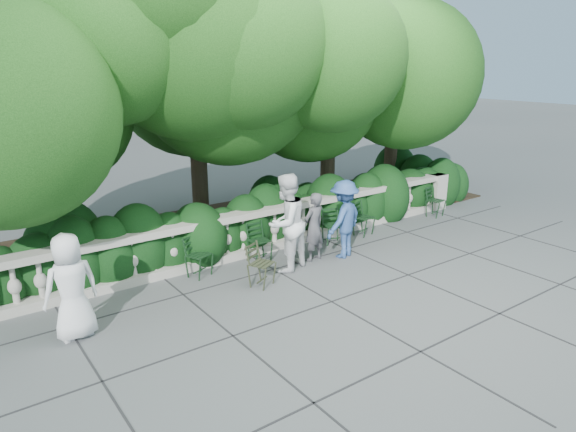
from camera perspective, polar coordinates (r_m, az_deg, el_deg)
ground at (r=10.19m, az=3.32°, el=-6.72°), size 90.00×90.00×0.00m
balustrade at (r=11.37m, az=-2.37°, el=-1.52°), size 12.00×0.44×1.00m
shrub_hedge at (r=12.49m, az=-5.39°, el=-2.21°), size 15.00×2.60×1.70m
tree_canopy at (r=12.32m, az=-3.55°, el=16.35°), size 15.04×6.52×6.78m
chair_a at (r=10.25m, az=-9.16°, el=-6.78°), size 0.58×0.61×0.84m
chair_b at (r=10.85m, az=-2.72°, el=-5.19°), size 0.44×0.48×0.84m
chair_d at (r=12.57m, az=8.87°, el=-2.23°), size 0.53×0.56×0.84m
chair_e at (r=11.86m, az=5.19°, el=-3.26°), size 0.58×0.60×0.84m
chair_f at (r=14.48m, az=16.46°, el=-0.14°), size 0.53×0.56×0.84m
chair_weathered at (r=9.73m, az=-2.18°, el=-7.90°), size 0.60×0.62×0.84m
person_businessman at (r=8.40m, az=-22.97°, el=-7.25°), size 0.87×0.61×1.67m
person_woman_grey at (r=10.75m, az=2.90°, el=-1.22°), size 0.59×0.44×1.48m
person_casual_man at (r=10.17m, az=-0.22°, el=-0.77°), size 1.15×1.01×1.98m
person_older_blue at (r=10.98m, az=6.22°, el=-0.33°), size 1.23×0.93×1.69m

